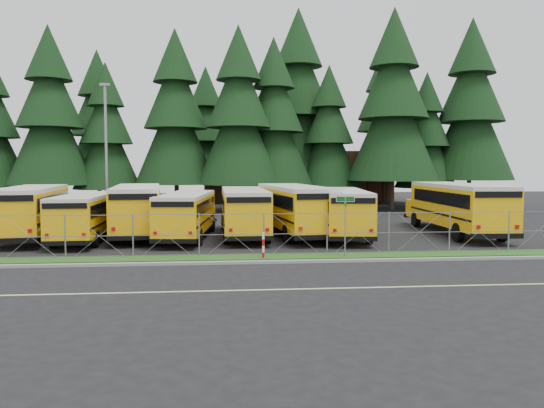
% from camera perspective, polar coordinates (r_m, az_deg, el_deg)
% --- Properties ---
extents(ground, '(120.00, 120.00, 0.00)m').
position_cam_1_polar(ground, '(25.99, 1.15, -5.14)').
color(ground, black).
rests_on(ground, ground).
extents(curb, '(50.00, 0.25, 0.12)m').
position_cam_1_polar(curb, '(22.95, 2.03, -6.21)').
color(curb, gray).
rests_on(curb, ground).
extents(grass_verge, '(50.00, 1.40, 0.06)m').
position_cam_1_polar(grass_verge, '(24.32, 1.61, -5.70)').
color(grass_verge, '#184513').
rests_on(grass_verge, ground).
extents(road_lane_line, '(50.00, 0.12, 0.01)m').
position_cam_1_polar(road_lane_line, '(18.21, 4.03, -9.09)').
color(road_lane_line, beige).
rests_on(road_lane_line, ground).
extents(chainlink_fence, '(44.00, 0.10, 2.00)m').
position_cam_1_polar(chainlink_fence, '(24.87, 1.42, -3.22)').
color(chainlink_fence, gray).
rests_on(chainlink_fence, ground).
extents(brick_building, '(22.00, 10.00, 6.00)m').
position_cam_1_polar(brick_building, '(66.11, 2.41, 3.02)').
color(brick_building, brown).
rests_on(brick_building, ground).
extents(bus_0, '(4.04, 11.65, 2.99)m').
position_cam_1_polar(bus_0, '(33.65, -24.34, -0.84)').
color(bus_0, '#FEB908').
rests_on(bus_0, ground).
extents(bus_1, '(2.65, 10.00, 2.60)m').
position_cam_1_polar(bus_1, '(31.53, -19.32, -1.37)').
color(bus_1, '#FEB908').
rests_on(bus_1, ground).
extents(bus_2, '(4.02, 11.71, 3.01)m').
position_cam_1_polar(bus_2, '(32.81, -14.25, -0.71)').
color(bus_2, '#FEB908').
rests_on(bus_2, ground).
extents(bus_3, '(3.29, 10.24, 2.64)m').
position_cam_1_polar(bus_3, '(30.86, -9.06, -1.27)').
color(bus_3, '#FEB908').
rests_on(bus_3, ground).
extents(bus_4, '(2.71, 10.84, 2.83)m').
position_cam_1_polar(bus_4, '(31.57, -3.07, -0.93)').
color(bus_4, '#FEB908').
rests_on(bus_4, ground).
extents(bus_5, '(4.09, 11.74, 3.01)m').
position_cam_1_polar(bus_5, '(31.94, 2.29, -0.71)').
color(bus_5, '#FEB908').
rests_on(bus_5, ground).
extents(bus_6, '(3.76, 10.87, 2.79)m').
position_cam_1_polar(bus_6, '(31.67, 7.61, -0.98)').
color(bus_6, '#FEB908').
rests_on(bus_6, ground).
extents(bus_east, '(3.32, 11.97, 3.11)m').
position_cam_1_polar(bus_east, '(34.44, 19.17, -0.50)').
color(bus_east, '#FEB908').
rests_on(bus_east, ground).
extents(street_sign, '(0.84, 0.55, 2.81)m').
position_cam_1_polar(street_sign, '(24.23, 7.88, -0.99)').
color(street_sign, gray).
rests_on(street_sign, ground).
extents(striped_bollard, '(0.11, 0.11, 1.20)m').
position_cam_1_polar(striped_bollard, '(23.83, -0.95, -4.51)').
color(striped_bollard, '#B20C0C').
rests_on(striped_bollard, ground).
extents(light_standard, '(0.70, 0.35, 10.14)m').
position_cam_1_polar(light_standard, '(40.50, -17.40, 5.76)').
color(light_standard, gray).
rests_on(light_standard, ground).
extents(conifer_1, '(7.69, 7.69, 17.00)m').
position_cam_1_polar(conifer_1, '(52.78, -22.77, 8.44)').
color(conifer_1, black).
rests_on(conifer_1, ground).
extents(conifer_2, '(6.31, 6.31, 13.95)m').
position_cam_1_polar(conifer_2, '(52.61, -17.37, 6.92)').
color(conifer_2, black).
rests_on(conifer_2, ground).
extents(conifer_3, '(7.73, 7.73, 17.09)m').
position_cam_1_polar(conifer_3, '(51.25, -10.31, 8.88)').
color(conifer_3, black).
rests_on(conifer_3, ground).
extents(conifer_4, '(7.73, 7.73, 17.10)m').
position_cam_1_polar(conifer_4, '(49.40, -3.60, 9.13)').
color(conifer_4, black).
rests_on(conifer_4, ground).
extents(conifer_5, '(7.48, 7.48, 16.54)m').
position_cam_1_polar(conifer_5, '(51.51, 0.18, 8.61)').
color(conifer_5, black).
rests_on(conifer_5, ground).
extents(conifer_6, '(6.48, 6.48, 14.33)m').
position_cam_1_polar(conifer_6, '(53.95, 6.13, 7.21)').
color(conifer_6, black).
rests_on(conifer_6, ground).
extents(conifer_7, '(8.71, 8.71, 19.26)m').
position_cam_1_polar(conifer_7, '(52.67, 12.92, 9.89)').
color(conifer_7, black).
rests_on(conifer_7, ground).
extents(conifer_8, '(6.20, 6.20, 13.71)m').
position_cam_1_polar(conifer_8, '(56.38, 16.24, 6.62)').
color(conifer_8, black).
rests_on(conifer_8, ground).
extents(conifer_9, '(8.68, 8.68, 19.21)m').
position_cam_1_polar(conifer_9, '(58.36, 20.60, 9.13)').
color(conifer_9, black).
rests_on(conifer_9, ground).
extents(conifer_10, '(7.41, 7.41, 16.39)m').
position_cam_1_polar(conifer_10, '(59.14, -18.19, 7.75)').
color(conifer_10, black).
rests_on(conifer_10, ground).
extents(conifer_11, '(7.03, 7.03, 15.54)m').
position_cam_1_polar(conifer_11, '(61.35, -7.12, 7.37)').
color(conifer_11, black).
rests_on(conifer_11, ground).
extents(conifer_12, '(9.45, 9.45, 20.90)m').
position_cam_1_polar(conifer_12, '(57.31, 2.84, 10.33)').
color(conifer_12, black).
rests_on(conifer_12, ground).
extents(conifer_13, '(8.16, 8.16, 18.04)m').
position_cam_1_polar(conifer_13, '(62.42, 12.02, 8.41)').
color(conifer_13, black).
rests_on(conifer_13, ground).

